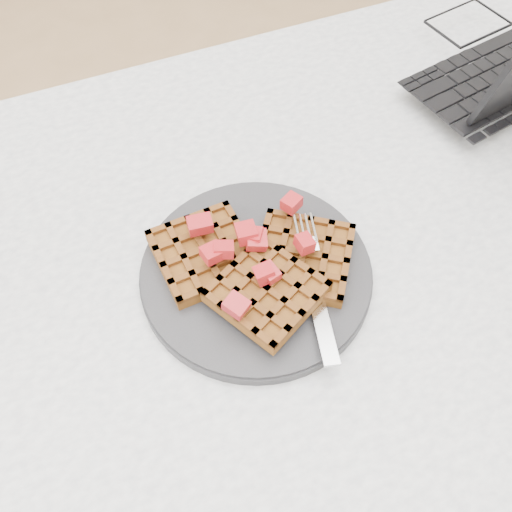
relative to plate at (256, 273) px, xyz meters
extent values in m
plane|color=tan|center=(0.06, 0.00, -0.76)|extent=(4.00, 4.00, 0.00)
cube|color=silver|center=(0.06, 0.00, -0.02)|extent=(1.20, 0.80, 0.03)
cube|color=white|center=(0.61, 0.35, -0.40)|extent=(0.06, 0.06, 0.72)
cylinder|color=#262528|center=(0.00, 0.00, 0.00)|extent=(0.25, 0.25, 0.02)
imported|color=black|center=(0.46, 0.21, 0.01)|extent=(0.38, 0.28, 0.03)
camera|label=1|loc=(-0.13, -0.30, 0.52)|focal=40.00mm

